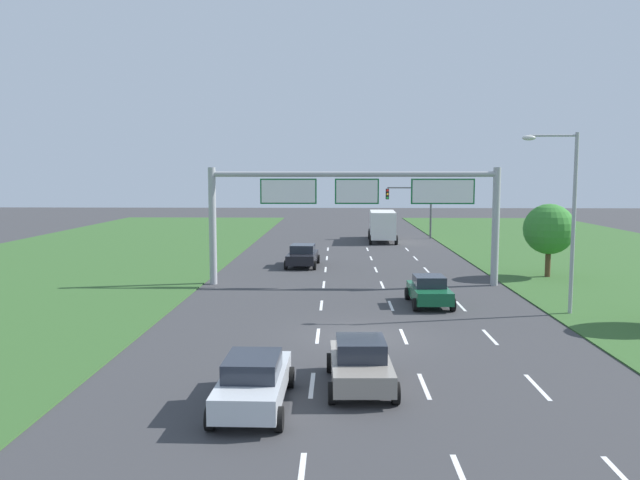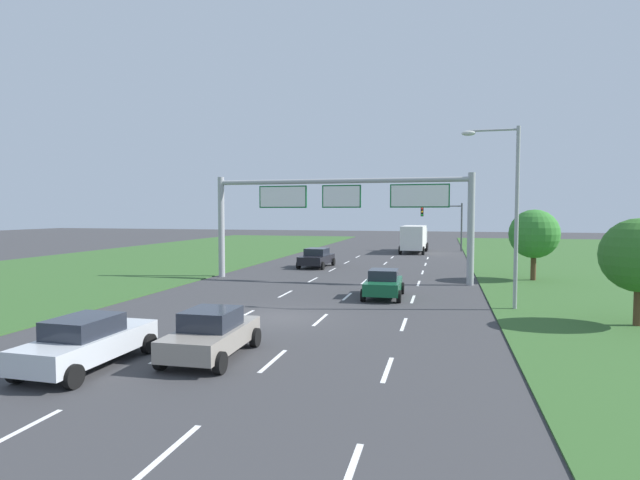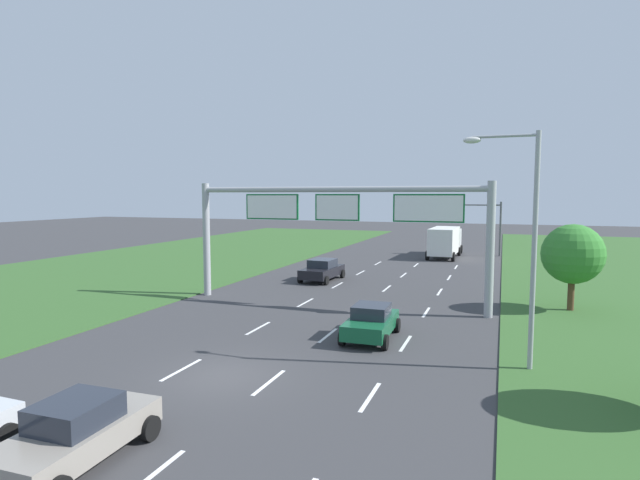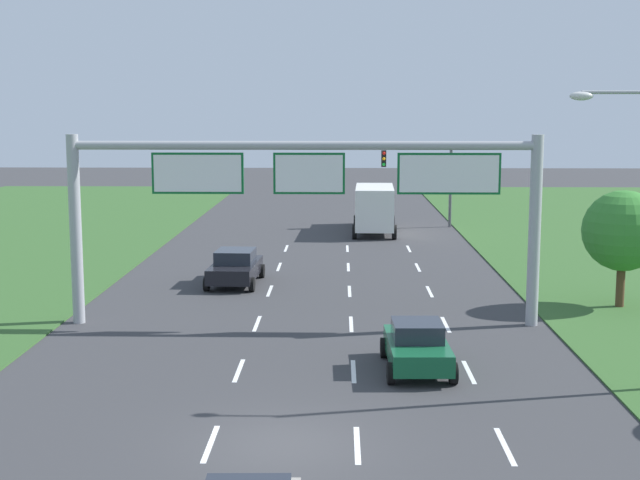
{
  "view_description": "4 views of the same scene",
  "coord_description": "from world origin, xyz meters",
  "px_view_note": "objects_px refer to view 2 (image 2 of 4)",
  "views": [
    {
      "loc": [
        -1.0,
        -24.91,
        6.54
      ],
      "look_at": [
        -1.92,
        10.01,
        2.9
      ],
      "focal_mm": 35.0,
      "sensor_mm": 36.0,
      "label": 1
    },
    {
      "loc": [
        6.79,
        -20.27,
        4.56
      ],
      "look_at": [
        -1.55,
        13.17,
        2.63
      ],
      "focal_mm": 28.0,
      "sensor_mm": 36.0,
      "label": 2
    },
    {
      "loc": [
        8.97,
        -14.68,
        6.28
      ],
      "look_at": [
        -1.78,
        14.56,
        3.47
      ],
      "focal_mm": 28.0,
      "sensor_mm": 36.0,
      "label": 3
    },
    {
      "loc": [
        1.32,
        -20.21,
        7.91
      ],
      "look_at": [
        0.54,
        14.39,
        2.8
      ],
      "focal_mm": 50.0,
      "sensor_mm": 36.0,
      "label": 4
    }
  ],
  "objects_px": {
    "car_far_ahead": "(317,258)",
    "roadside_tree_near": "(640,255)",
    "street_lamp": "(508,201)",
    "roadside_tree_mid": "(534,234)",
    "sign_gantry": "(342,206)",
    "car_near_red": "(212,334)",
    "car_lead_silver": "(384,284)",
    "box_truck": "(415,238)",
    "traffic_light_mast": "(444,218)",
    "car_mid_lane": "(88,341)"
  },
  "relations": [
    {
      "from": "car_far_ahead",
      "to": "roadside_tree_near",
      "type": "height_order",
      "value": "roadside_tree_near"
    },
    {
      "from": "street_lamp",
      "to": "roadside_tree_mid",
      "type": "bearing_deg",
      "value": 74.85
    },
    {
      "from": "sign_gantry",
      "to": "roadside_tree_near",
      "type": "bearing_deg",
      "value": -35.97
    },
    {
      "from": "car_near_red",
      "to": "car_lead_silver",
      "type": "height_order",
      "value": "car_near_red"
    },
    {
      "from": "roadside_tree_near",
      "to": "sign_gantry",
      "type": "bearing_deg",
      "value": 144.03
    },
    {
      "from": "car_near_red",
      "to": "roadside_tree_near",
      "type": "xyz_separation_m",
      "value": [
        14.53,
        7.91,
        2.09
      ]
    },
    {
      "from": "sign_gantry",
      "to": "roadside_tree_mid",
      "type": "distance_m",
      "value": 12.83
    },
    {
      "from": "car_far_ahead",
      "to": "street_lamp",
      "type": "distance_m",
      "value": 20.54
    },
    {
      "from": "roadside_tree_mid",
      "to": "box_truck",
      "type": "bearing_deg",
      "value": 112.2
    },
    {
      "from": "sign_gantry",
      "to": "traffic_light_mast",
      "type": "relative_size",
      "value": 3.08
    },
    {
      "from": "car_near_red",
      "to": "car_lead_silver",
      "type": "distance_m",
      "value": 12.94
    },
    {
      "from": "roadside_tree_mid",
      "to": "traffic_light_mast",
      "type": "bearing_deg",
      "value": 103.14
    },
    {
      "from": "traffic_light_mast",
      "to": "roadside_tree_near",
      "type": "height_order",
      "value": "traffic_light_mast"
    },
    {
      "from": "car_lead_silver",
      "to": "car_mid_lane",
      "type": "relative_size",
      "value": 0.89
    },
    {
      "from": "car_mid_lane",
      "to": "street_lamp",
      "type": "height_order",
      "value": "street_lamp"
    },
    {
      "from": "car_lead_silver",
      "to": "roadside_tree_near",
      "type": "distance_m",
      "value": 11.68
    },
    {
      "from": "sign_gantry",
      "to": "box_truck",
      "type": "bearing_deg",
      "value": 82.45
    },
    {
      "from": "car_near_red",
      "to": "traffic_light_mast",
      "type": "height_order",
      "value": "traffic_light_mast"
    },
    {
      "from": "car_mid_lane",
      "to": "traffic_light_mast",
      "type": "xyz_separation_m",
      "value": [
        10.13,
        47.52,
        3.1
      ]
    },
    {
      "from": "car_mid_lane",
      "to": "sign_gantry",
      "type": "distance_m",
      "value": 20.64
    },
    {
      "from": "car_lead_silver",
      "to": "roadside_tree_mid",
      "type": "bearing_deg",
      "value": 43.38
    },
    {
      "from": "roadside_tree_near",
      "to": "roadside_tree_mid",
      "type": "height_order",
      "value": "roadside_tree_mid"
    },
    {
      "from": "car_near_red",
      "to": "sign_gantry",
      "type": "bearing_deg",
      "value": 86.88
    },
    {
      "from": "car_mid_lane",
      "to": "roadside_tree_mid",
      "type": "bearing_deg",
      "value": 55.96
    },
    {
      "from": "car_mid_lane",
      "to": "roadside_tree_near",
      "type": "height_order",
      "value": "roadside_tree_near"
    },
    {
      "from": "car_near_red",
      "to": "car_far_ahead",
      "type": "height_order",
      "value": "car_far_ahead"
    },
    {
      "from": "car_lead_silver",
      "to": "car_far_ahead",
      "type": "distance_m",
      "value": 15.1
    },
    {
      "from": "traffic_light_mast",
      "to": "car_mid_lane",
      "type": "bearing_deg",
      "value": -102.03
    },
    {
      "from": "car_lead_silver",
      "to": "sign_gantry",
      "type": "bearing_deg",
      "value": 119.54
    },
    {
      "from": "car_far_ahead",
      "to": "traffic_light_mast",
      "type": "bearing_deg",
      "value": 65.71
    },
    {
      "from": "car_mid_lane",
      "to": "traffic_light_mast",
      "type": "relative_size",
      "value": 0.8
    },
    {
      "from": "box_truck",
      "to": "street_lamp",
      "type": "bearing_deg",
      "value": -77.49
    },
    {
      "from": "car_far_ahead",
      "to": "box_truck",
      "type": "xyz_separation_m",
      "value": [
        6.98,
        17.54,
        0.87
      ]
    },
    {
      "from": "car_near_red",
      "to": "car_mid_lane",
      "type": "height_order",
      "value": "car_near_red"
    },
    {
      "from": "box_truck",
      "to": "roadside_tree_near",
      "type": "bearing_deg",
      "value": -71.12
    },
    {
      "from": "car_lead_silver",
      "to": "roadside_tree_near",
      "type": "xyz_separation_m",
      "value": [
        10.6,
        -4.42,
        2.11
      ]
    },
    {
      "from": "car_mid_lane",
      "to": "roadside_tree_mid",
      "type": "relative_size",
      "value": 0.94
    },
    {
      "from": "car_far_ahead",
      "to": "traffic_light_mast",
      "type": "xyz_separation_m",
      "value": [
        10.23,
        20.1,
        3.08
      ]
    },
    {
      "from": "street_lamp",
      "to": "sign_gantry",
      "type": "bearing_deg",
      "value": 140.75
    },
    {
      "from": "car_lead_silver",
      "to": "traffic_light_mast",
      "type": "xyz_separation_m",
      "value": [
        3.12,
        33.42,
        3.12
      ]
    },
    {
      "from": "car_near_red",
      "to": "box_truck",
      "type": "distance_m",
      "value": 43.36
    },
    {
      "from": "car_lead_silver",
      "to": "sign_gantry",
      "type": "distance_m",
      "value": 7.96
    },
    {
      "from": "box_truck",
      "to": "roadside_tree_near",
      "type": "relative_size",
      "value": 1.92
    },
    {
      "from": "box_truck",
      "to": "sign_gantry",
      "type": "bearing_deg",
      "value": -95.61
    },
    {
      "from": "box_truck",
      "to": "roadside_tree_mid",
      "type": "relative_size",
      "value": 1.76
    },
    {
      "from": "sign_gantry",
      "to": "traffic_light_mast",
      "type": "height_order",
      "value": "sign_gantry"
    },
    {
      "from": "roadside_tree_near",
      "to": "car_mid_lane",
      "type": "bearing_deg",
      "value": -151.18
    },
    {
      "from": "car_mid_lane",
      "to": "roadside_tree_mid",
      "type": "distance_m",
      "value": 27.96
    },
    {
      "from": "street_lamp",
      "to": "car_mid_lane",
      "type": "bearing_deg",
      "value": -136.79
    },
    {
      "from": "car_mid_lane",
      "to": "box_truck",
      "type": "xyz_separation_m",
      "value": [
        6.87,
        44.97,
        0.89
      ]
    }
  ]
}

